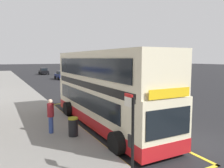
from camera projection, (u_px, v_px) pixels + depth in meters
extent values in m
plane|color=black|center=(49.00, 82.00, 38.59)|extent=(260.00, 260.00, 0.00)
cube|color=gray|center=(5.00, 83.00, 35.36)|extent=(6.00, 76.00, 0.14)
cube|color=beige|center=(105.00, 103.00, 13.22)|extent=(2.41, 11.10, 2.30)
cube|color=beige|center=(104.00, 68.00, 12.98)|extent=(2.39, 10.88, 1.90)
cube|color=red|center=(105.00, 117.00, 13.32)|extent=(2.43, 11.12, 0.60)
cube|color=black|center=(104.00, 84.00, 13.09)|extent=(2.44, 10.21, 0.36)
cube|color=black|center=(83.00, 99.00, 12.98)|extent=(0.04, 8.88, 0.90)
cube|color=black|center=(85.00, 67.00, 12.41)|extent=(0.04, 9.77, 1.00)
cube|color=black|center=(169.00, 123.00, 8.29)|extent=(2.12, 0.04, 1.10)
cube|color=yellow|center=(170.00, 93.00, 8.16)|extent=(1.93, 0.04, 0.36)
cylinder|color=black|center=(118.00, 143.00, 9.21)|extent=(0.56, 1.00, 1.00)
cylinder|color=black|center=(166.00, 133.00, 10.40)|extent=(0.56, 1.00, 1.00)
cylinder|color=black|center=(69.00, 109.00, 15.41)|extent=(0.56, 1.00, 1.00)
cylinder|color=black|center=(102.00, 105.00, 16.61)|extent=(0.56, 1.00, 1.00)
cube|color=yellow|center=(79.00, 126.00, 13.11)|extent=(0.16, 14.22, 0.01)
cube|color=yellow|center=(123.00, 120.00, 14.49)|extent=(0.16, 14.22, 0.01)
cube|color=yellow|center=(69.00, 103.00, 19.98)|extent=(3.16, 0.16, 0.01)
cylinder|color=black|center=(133.00, 141.00, 6.76)|extent=(0.09, 0.09, 2.70)
cube|color=silver|center=(129.00, 102.00, 6.85)|extent=(0.05, 0.42, 0.30)
cube|color=red|center=(129.00, 95.00, 6.83)|extent=(0.05, 0.42, 0.10)
cube|color=black|center=(131.00, 141.00, 6.86)|extent=(0.06, 0.28, 0.40)
cube|color=black|center=(44.00, 72.00, 55.69)|extent=(1.76, 4.20, 0.72)
cube|color=black|center=(44.00, 69.00, 55.53)|extent=(1.52, 1.90, 0.60)
cylinder|color=black|center=(39.00, 73.00, 56.45)|extent=(0.22, 0.60, 0.60)
cylinder|color=black|center=(46.00, 73.00, 57.31)|extent=(0.22, 0.60, 0.60)
cylinder|color=black|center=(41.00, 74.00, 54.16)|extent=(0.22, 0.60, 0.60)
cylinder|color=black|center=(49.00, 73.00, 55.02)|extent=(0.22, 0.60, 0.60)
cube|color=navy|center=(61.00, 76.00, 42.59)|extent=(1.76, 4.20, 0.72)
cube|color=black|center=(62.00, 73.00, 42.43)|extent=(1.52, 1.90, 0.60)
cylinder|color=black|center=(55.00, 77.00, 43.34)|extent=(0.22, 0.60, 0.60)
cylinder|color=black|center=(64.00, 77.00, 44.21)|extent=(0.22, 0.60, 0.60)
cylinder|color=black|center=(58.00, 79.00, 41.05)|extent=(0.22, 0.60, 0.60)
cylinder|color=black|center=(68.00, 78.00, 41.92)|extent=(0.22, 0.60, 0.60)
cylinder|color=#33478C|center=(51.00, 125.00, 11.50)|extent=(0.24, 0.24, 0.87)
cylinder|color=maroon|center=(51.00, 110.00, 11.42)|extent=(0.34, 0.34, 0.69)
sphere|color=beige|center=(50.00, 101.00, 11.36)|extent=(0.23, 0.23, 0.23)
cylinder|color=black|center=(73.00, 128.00, 11.05)|extent=(0.48, 0.48, 0.86)
cylinder|color=#A5991E|center=(73.00, 118.00, 11.00)|extent=(0.50, 0.50, 0.08)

